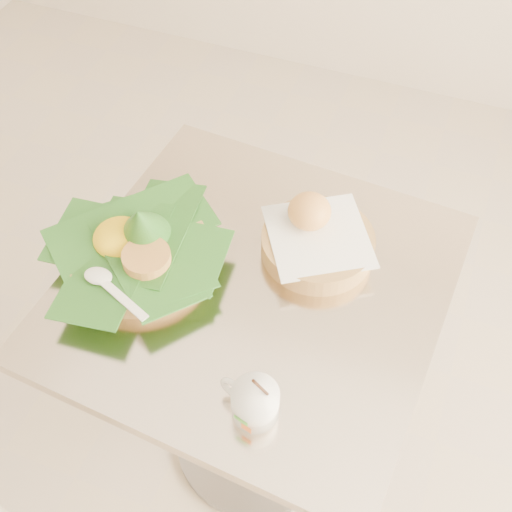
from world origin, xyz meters
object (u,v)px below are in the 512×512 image
(coffee_mug, at_px, (254,402))
(rice_basket, at_px, (137,246))
(cafe_table, at_px, (255,343))
(bread_basket, at_px, (316,238))

(coffee_mug, bearing_deg, rice_basket, 146.00)
(cafe_table, distance_m, coffee_mug, 0.37)
(cafe_table, height_order, coffee_mug, coffee_mug)
(rice_basket, height_order, bread_basket, rice_basket)
(cafe_table, xyz_separation_m, coffee_mug, (0.09, -0.25, 0.26))
(rice_basket, relative_size, coffee_mug, 2.52)
(cafe_table, relative_size, rice_basket, 2.20)
(cafe_table, relative_size, coffee_mug, 5.54)
(cafe_table, relative_size, bread_basket, 2.89)
(cafe_table, distance_m, bread_basket, 0.29)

